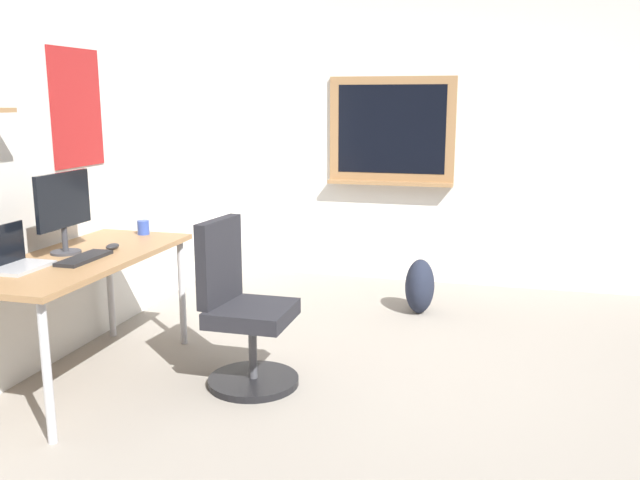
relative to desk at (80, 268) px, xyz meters
The scene contains 11 objects.
ground_plane 2.17m from the desk, 81.81° to the right, with size 5.20×5.20×0.00m, color gray.
wall_back 0.81m from the desk, 54.72° to the left, with size 5.00×0.30×2.60m.
wall_right 3.46m from the desk, 36.33° to the right, with size 0.22×5.00×2.60m.
desk is the anchor object (origin of this frame).
office_chair 0.95m from the desk, 77.64° to the right, with size 0.52×0.52×0.95m.
laptop 0.39m from the desk, 155.40° to the left, with size 0.31×0.21×0.23m.
monitor_primary 0.36m from the desk, 70.57° to the left, with size 0.46×0.17×0.46m.
keyboard 0.14m from the desk, 132.41° to the right, with size 0.37×0.13×0.02m, color black.
computer_mouse 0.24m from the desk, 21.85° to the right, with size 0.10×0.06×0.03m, color #262628.
coffee_mug 0.66m from the desk, ahead, with size 0.08×0.08×0.09m, color #334CA5.
backpack 2.51m from the desk, 43.98° to the right, with size 0.32×0.22×0.42m, color #1E2333.
Camera 1 is at (-3.48, -0.22, 1.60)m, focal length 37.65 mm.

